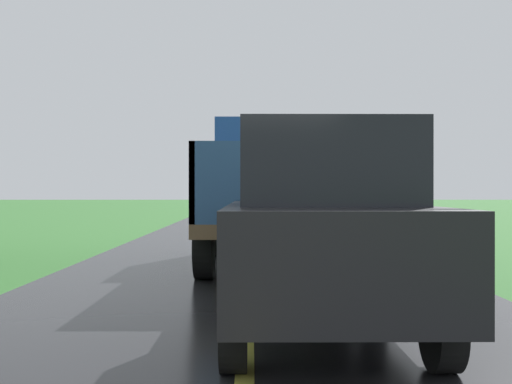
{
  "coord_description": "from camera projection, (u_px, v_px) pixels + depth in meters",
  "views": [
    {
      "loc": [
        0.05,
        -0.87,
        1.42
      ],
      "look_at": [
        0.15,
        13.24,
        1.4
      ],
      "focal_mm": 42.52,
      "sensor_mm": 36.0,
      "label": 1
    }
  ],
  "objects": [
    {
      "name": "following_car",
      "position": [
        319.0,
        228.0,
        5.69
      ],
      "size": [
        1.74,
        4.1,
        1.92
      ],
      "color": "black",
      "rests_on": "road_surface"
    },
    {
      "name": "banana_truck_near",
      "position": [
        269.0,
        188.0,
        11.71
      ],
      "size": [
        2.38,
        5.82,
        2.8
      ],
      "color": "#2D2D30",
      "rests_on": "road_surface"
    }
  ]
}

